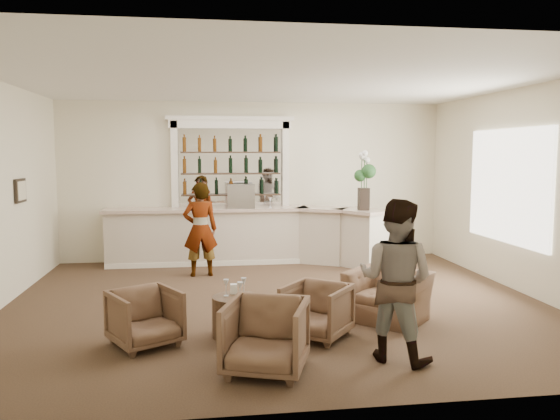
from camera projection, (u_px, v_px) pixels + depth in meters
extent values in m
plane|color=brown|center=(277.00, 302.00, 8.24)|extent=(8.00, 8.00, 0.00)
cube|color=#EDE3C4|center=(255.00, 181.00, 11.51)|extent=(8.00, 0.04, 3.30)
cube|color=#EDE3C4|center=(527.00, 191.00, 8.62)|extent=(0.04, 7.00, 3.30)
cube|color=white|center=(276.00, 80.00, 7.90)|extent=(8.00, 7.00, 0.04)
cube|color=white|center=(508.00, 186.00, 9.11)|extent=(0.05, 2.40, 1.90)
cube|color=black|center=(20.00, 191.00, 8.70)|extent=(0.04, 0.46, 0.38)
cube|color=beige|center=(22.00, 191.00, 8.70)|extent=(0.01, 0.38, 0.30)
cube|color=beige|center=(208.00, 237.00, 11.15)|extent=(4.00, 0.70, 1.08)
cube|color=beige|center=(207.00, 209.00, 11.07)|extent=(4.10, 0.82, 0.06)
cube|color=beige|center=(323.00, 236.00, 11.25)|extent=(1.12, 1.04, 1.08)
cube|color=beige|center=(323.00, 209.00, 11.17)|extent=(1.27, 1.19, 0.06)
cube|color=beige|center=(363.00, 239.00, 10.83)|extent=(1.08, 1.14, 1.08)
cube|color=beige|center=(363.00, 211.00, 10.75)|extent=(1.24, 1.29, 0.06)
cube|color=white|center=(208.00, 264.00, 10.87)|extent=(4.00, 0.06, 0.10)
cube|color=white|center=(231.00, 167.00, 11.39)|extent=(2.15, 0.02, 1.65)
cube|color=white|center=(175.00, 192.00, 11.23)|extent=(0.14, 0.16, 2.90)
cube|color=white|center=(285.00, 191.00, 11.55)|extent=(0.14, 0.16, 2.90)
cube|color=white|center=(230.00, 124.00, 11.24)|extent=(2.52, 0.16, 0.18)
cube|color=white|center=(230.00, 118.00, 11.23)|extent=(2.64, 0.20, 0.08)
cube|color=#37271B|center=(231.00, 195.00, 11.35)|extent=(2.05, 0.20, 0.03)
cube|color=#37271B|center=(231.00, 174.00, 11.30)|extent=(2.05, 0.20, 0.03)
cube|color=#37271B|center=(231.00, 152.00, 11.25)|extent=(2.05, 0.20, 0.03)
cylinder|color=brown|center=(236.00, 316.00, 6.70)|extent=(0.59, 0.59, 0.50)
imported|color=gray|center=(200.00, 229.00, 9.94)|extent=(0.67, 0.48, 1.72)
imported|color=gray|center=(396.00, 280.00, 5.89)|extent=(1.09, 1.06, 1.76)
imported|color=brown|center=(145.00, 318.00, 6.36)|extent=(0.99, 0.99, 0.67)
imported|color=brown|center=(266.00, 337.00, 5.58)|extent=(1.03, 1.05, 0.75)
imported|color=brown|center=(317.00, 311.00, 6.64)|extent=(1.01, 1.02, 0.67)
imported|color=brown|center=(388.00, 296.00, 7.37)|extent=(1.34, 1.33, 0.66)
cube|color=silver|center=(241.00, 196.00, 10.98)|extent=(0.58, 0.50, 0.48)
cube|color=black|center=(364.00, 199.00, 10.62)|extent=(0.19, 0.19, 0.43)
cube|color=white|center=(234.00, 289.00, 6.80)|extent=(0.08, 0.08, 0.12)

